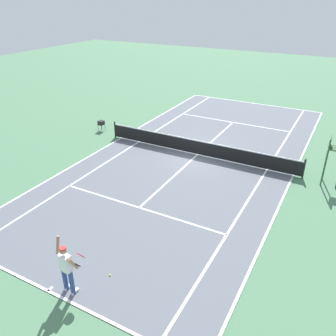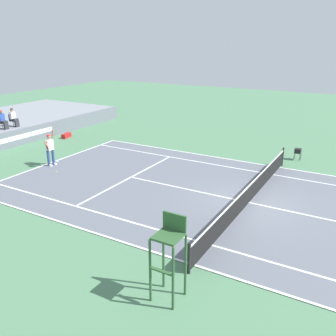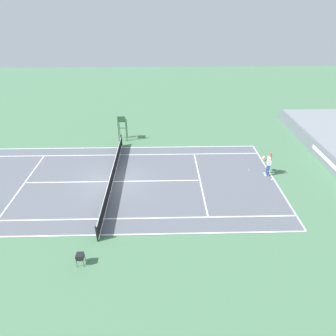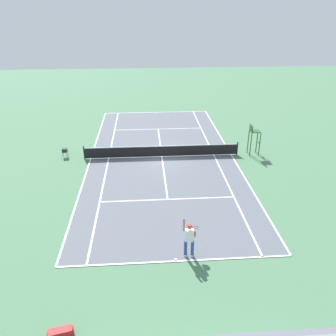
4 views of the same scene
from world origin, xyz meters
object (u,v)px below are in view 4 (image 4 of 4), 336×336
at_px(equipment_bag, 61,333).
at_px(tennis_player, 189,239).
at_px(umpire_chair, 254,136).
at_px(tennis_ball, 200,239).
at_px(ball_hopper, 65,150).

bearing_deg(equipment_bag, tennis_player, -142.63).
distance_m(umpire_chair, equipment_bag, 19.42).
relative_size(tennis_player, umpire_chair, 0.85).
xyz_separation_m(tennis_ball, equipment_bag, (5.86, 5.08, 0.13)).
distance_m(tennis_player, tennis_ball, 1.66).
bearing_deg(umpire_chair, ball_hopper, -2.09).
bearing_deg(tennis_player, ball_hopper, -55.98).
xyz_separation_m(tennis_ball, ball_hopper, (8.87, -10.93, 0.54)).
xyz_separation_m(tennis_player, equipment_bag, (5.15, 3.93, -0.83)).
xyz_separation_m(umpire_chair, equipment_bag, (11.65, 15.47, -1.40)).
distance_m(tennis_player, equipment_bag, 6.53).
height_order(umpire_chair, ball_hopper, umpire_chair).
xyz_separation_m(tennis_player, umpire_chair, (-6.51, -11.54, 0.56)).
bearing_deg(ball_hopper, equipment_bag, 100.63).
bearing_deg(tennis_ball, tennis_player, 57.97).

